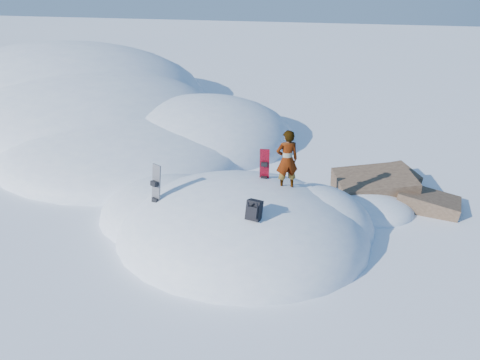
% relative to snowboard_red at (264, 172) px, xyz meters
% --- Properties ---
extents(ground, '(120.00, 120.00, 0.00)m').
position_rel_snowboard_red_xyz_m(ground, '(-0.45, -0.87, -1.58)').
color(ground, white).
rests_on(ground, ground).
extents(snow_mound, '(8.00, 6.00, 3.00)m').
position_rel_snowboard_red_xyz_m(snow_mound, '(-0.63, -0.63, -1.58)').
color(snow_mound, white).
rests_on(snow_mound, ground).
extents(snow_ridge, '(21.50, 18.50, 6.40)m').
position_rel_snowboard_red_xyz_m(snow_ridge, '(-10.89, 8.98, -1.58)').
color(snow_ridge, white).
rests_on(snow_ridge, ground).
extents(rock_outcrop, '(4.68, 4.41, 1.68)m').
position_rel_snowboard_red_xyz_m(rock_outcrop, '(3.26, 2.14, -1.57)').
color(rock_outcrop, brown).
rests_on(rock_outcrop, ground).
extents(snowboard_red, '(0.27, 0.17, 1.42)m').
position_rel_snowboard_red_xyz_m(snowboard_red, '(0.00, 0.00, 0.00)').
color(snowboard_red, red).
rests_on(snowboard_red, snow_mound).
extents(snowboard_dark, '(0.38, 0.35, 1.61)m').
position_rel_snowboard_red_xyz_m(snowboard_dark, '(-2.64, -1.45, -0.26)').
color(snowboard_dark, black).
rests_on(snowboard_dark, snow_mound).
extents(backpack, '(0.41, 0.47, 0.57)m').
position_rel_snowboard_red_xyz_m(backpack, '(0.16, -2.18, -0.05)').
color(backpack, black).
rests_on(backpack, snow_mound).
extents(gear_pile, '(0.93, 0.72, 0.24)m').
position_rel_snowboard_red_xyz_m(gear_pile, '(-3.17, -1.79, -1.46)').
color(gear_pile, black).
rests_on(gear_pile, ground).
extents(person, '(0.71, 0.60, 1.64)m').
position_rel_snowboard_red_xyz_m(person, '(0.66, -0.32, 0.56)').
color(person, slate).
rests_on(person, snow_mound).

